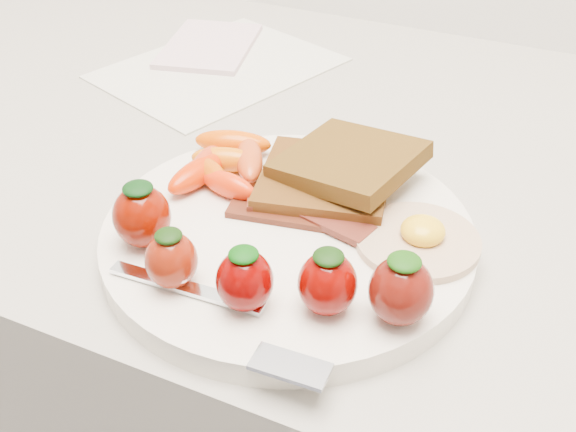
% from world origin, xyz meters
% --- Properties ---
extents(plate, '(0.27, 0.27, 0.02)m').
position_xyz_m(plate, '(-0.02, 1.55, 0.91)').
color(plate, white).
rests_on(plate, counter).
extents(toast_lower, '(0.12, 0.12, 0.01)m').
position_xyz_m(toast_lower, '(-0.02, 1.60, 0.93)').
color(toast_lower, '#44220F').
rests_on(toast_lower, plate).
extents(toast_upper, '(0.11, 0.11, 0.02)m').
position_xyz_m(toast_upper, '(-0.00, 1.62, 0.94)').
color(toast_upper, black).
rests_on(toast_upper, toast_lower).
extents(fried_egg, '(0.10, 0.10, 0.02)m').
position_xyz_m(fried_egg, '(0.07, 1.57, 0.92)').
color(fried_egg, beige).
rests_on(fried_egg, plate).
extents(bacon_strips, '(0.11, 0.07, 0.01)m').
position_xyz_m(bacon_strips, '(-0.02, 1.57, 0.92)').
color(bacon_strips, '#370505').
rests_on(bacon_strips, plate).
extents(baby_carrots, '(0.09, 0.11, 0.02)m').
position_xyz_m(baby_carrots, '(-0.10, 1.59, 0.93)').
color(baby_carrots, '#DD6406').
rests_on(baby_carrots, plate).
extents(strawberries, '(0.22, 0.07, 0.05)m').
position_xyz_m(strawberries, '(-0.01, 1.48, 0.94)').
color(strawberries, '#690C00').
rests_on(strawberries, plate).
extents(fork, '(0.17, 0.05, 0.00)m').
position_xyz_m(fork, '(-0.01, 1.44, 0.92)').
color(fork, white).
rests_on(fork, plate).
extents(paper_sheet, '(0.25, 0.28, 0.00)m').
position_xyz_m(paper_sheet, '(-0.22, 1.80, 0.90)').
color(paper_sheet, beige).
rests_on(paper_sheet, counter).
extents(notepad, '(0.12, 0.16, 0.01)m').
position_xyz_m(notepad, '(-0.26, 1.84, 0.91)').
color(notepad, beige).
rests_on(notepad, paper_sheet).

